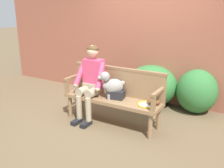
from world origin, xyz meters
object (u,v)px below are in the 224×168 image
at_px(dog_on_bench, 111,85).
at_px(sports_bag, 116,94).
at_px(baseball_glove, 153,102).
at_px(garden_bench, 112,101).
at_px(tennis_racket, 148,104).
at_px(person_seated, 91,80).

relative_size(dog_on_bench, sports_bag, 1.68).
bearing_deg(baseball_glove, sports_bag, 162.20).
height_order(garden_bench, baseball_glove, baseball_glove).
height_order(garden_bench, tennis_racket, tennis_racket).
bearing_deg(sports_bag, baseball_glove, 4.88).
distance_m(garden_bench, baseball_glove, 0.74).
bearing_deg(sports_bag, person_seated, -176.17).
bearing_deg(garden_bench, baseball_glove, 6.14).
distance_m(person_seated, tennis_racket, 1.10).
relative_size(tennis_racket, sports_bag, 2.00).
bearing_deg(sports_bag, garden_bench, -161.71).
relative_size(person_seated, sports_bag, 4.78).
relative_size(person_seated, tennis_racket, 2.39).
xyz_separation_m(tennis_racket, sports_bag, (-0.59, -0.00, 0.06)).
height_order(person_seated, dog_on_bench, person_seated).
xyz_separation_m(dog_on_bench, tennis_racket, (0.66, 0.03, -0.23)).
height_order(garden_bench, dog_on_bench, dog_on_bench).
bearing_deg(baseball_glove, dog_on_bench, 163.70).
xyz_separation_m(garden_bench, tennis_racket, (0.65, 0.02, 0.07)).
height_order(person_seated, tennis_racket, person_seated).
bearing_deg(dog_on_bench, tennis_racket, 2.30).
relative_size(dog_on_bench, baseball_glove, 2.14).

